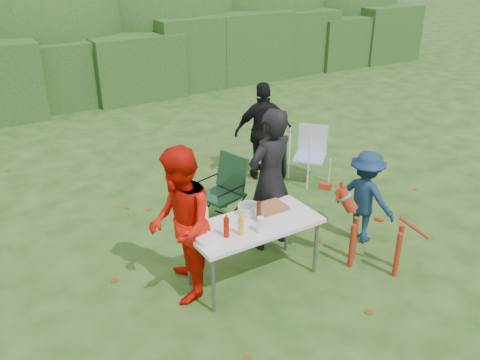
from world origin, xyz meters
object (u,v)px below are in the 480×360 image
person_black_puffy (264,132)px  child (365,197)px  dog (377,231)px  camping_chair (221,191)px  person_red_jacket (180,226)px  paper_towel_roll (203,219)px  mustard_bottle (241,226)px  beer_bottle (259,212)px  ketchup_bottle (226,228)px  folding_table (254,227)px  person_cook (270,180)px  lawn_chair (310,155)px

person_black_puffy → child: person_black_puffy is taller
dog → camping_chair: 2.16m
person_red_jacket → paper_towel_roll: (0.26, -0.01, 0.01)m
dog → mustard_bottle: size_ratio=5.23×
beer_bottle → person_red_jacket: bearing=168.3°
child → ketchup_bottle: bearing=74.3°
folding_table → person_cook: person_cook is taller
lawn_chair → mustard_bottle: size_ratio=4.50×
person_black_puffy → mustard_bottle: size_ratio=8.01×
person_cook → camping_chair: 0.95m
dog → beer_bottle: (-1.29, 0.58, 0.36)m
dog → lawn_chair: (0.88, 2.34, -0.05)m
child → dog: 0.65m
person_black_puffy → lawn_chair: bearing=160.2°
person_red_jacket → lawn_chair: size_ratio=1.92×
person_cook → lawn_chair: size_ratio=2.03×
person_red_jacket → lawn_chair: bearing=138.5°
camping_chair → mustard_bottle: bearing=53.3°
dog → ketchup_bottle: dog is taller
folding_table → person_black_puffy: 2.81m
folding_table → person_red_jacket: 0.84m
beer_bottle → paper_towel_roll: (-0.61, 0.17, 0.01)m
person_black_puffy → camping_chair: size_ratio=1.68×
child → mustard_bottle: (-1.93, -0.11, 0.22)m
folding_table → paper_towel_roll: paper_towel_roll is taller
ketchup_bottle → camping_chair: bearing=62.3°
person_black_puffy → paper_towel_roll: (-2.21, -2.09, 0.07)m
person_red_jacket → beer_bottle: person_red_jacket is taller
dog → paper_towel_roll: paper_towel_roll is taller
ketchup_bottle → paper_towel_roll: 0.30m
child → lawn_chair: bearing=-34.9°
dog → mustard_bottle: dog is taller
child → lawn_chair: 1.88m
camping_chair → mustard_bottle: (-0.59, -1.46, 0.36)m
paper_towel_roll → folding_table: bearing=-18.1°
folding_table → child: size_ratio=1.21×
person_black_puffy → mustard_bottle: bearing=73.0°
person_red_jacket → child: size_ratio=1.39×
paper_towel_roll → dog: bearing=-21.6°
person_black_puffy → lawn_chair: (0.57, -0.50, -0.35)m
person_cook → person_red_jacket: (-1.38, -0.34, -0.05)m
person_black_puffy → beer_bottle: 2.77m
mustard_bottle → folding_table: bearing=28.0°
person_cook → mustard_bottle: (-0.83, -0.65, -0.07)m
person_cook → paper_towel_roll: 1.17m
person_black_puffy → beer_bottle: (-1.60, -2.26, 0.06)m
ketchup_bottle → dog: bearing=-15.4°
paper_towel_roll → camping_chair: bearing=52.7°
folding_table → person_red_jacket: size_ratio=0.87×
camping_chair → beer_bottle: size_ratio=3.98×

